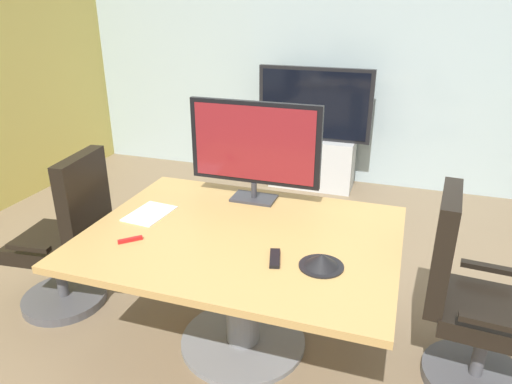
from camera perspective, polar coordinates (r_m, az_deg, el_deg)
name	(u,v)px	position (r m, az deg, el deg)	size (l,w,h in m)	color
ground_plane	(269,334)	(3.09, 1.58, -16.87)	(7.24, 7.24, 0.00)	#7A664C
wall_back_glass_partition	(350,64)	(5.27, 11.35, 15.09)	(6.24, 0.10, 2.62)	#9EB2B7
conference_table	(242,263)	(2.70, -1.70, -8.69)	(1.71, 1.30, 0.76)	#B2894C
office_chair_left	(68,246)	(3.33, -21.93, -6.11)	(0.62, 0.60, 1.09)	#4C4C51
office_chair_right	(469,309)	(2.76, 24.48, -12.85)	(0.61, 0.59, 1.09)	#4C4C51
tv_monitor	(254,146)	(2.91, -0.20, 5.64)	(0.84, 0.18, 0.64)	#333338
wall_display_unit	(313,148)	(5.16, 6.91, 5.30)	(1.20, 0.36, 1.31)	#B7BABC
conference_phone	(322,261)	(2.31, 7.98, -8.35)	(0.22, 0.22, 0.07)	black
remote_control	(275,258)	(2.36, 2.31, -8.06)	(0.05, 0.17, 0.02)	black
whiteboard_marker	(130,240)	(2.61, -15.07, -5.63)	(0.13, 0.02, 0.02)	red
paper_notepad	(150,214)	(2.90, -12.83, -2.57)	(0.21, 0.30, 0.01)	white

